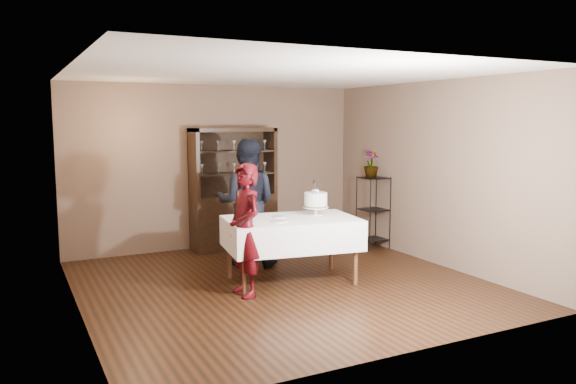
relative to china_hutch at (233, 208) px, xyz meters
name	(u,v)px	position (x,y,z in m)	size (l,w,h in m)	color
floor	(282,284)	(-0.20, -2.25, -0.66)	(5.00, 5.00, 0.00)	black
ceiling	(282,74)	(-0.20, -2.25, 2.04)	(5.00, 5.00, 0.00)	white
back_wall	(216,167)	(-0.20, 0.25, 0.69)	(5.00, 0.02, 2.70)	brown
wall_left	(75,192)	(-2.70, -2.25, 0.69)	(0.02, 5.00, 2.70)	brown
wall_right	(434,173)	(2.30, -2.25, 0.69)	(0.02, 5.00, 2.70)	brown
china_hutch	(233,208)	(0.00, 0.00, 0.00)	(1.40, 0.48, 2.00)	black
plant_etagere	(373,209)	(2.08, -1.05, -0.01)	(0.42, 0.42, 1.20)	black
cake_table	(291,233)	(-0.05, -2.22, -0.01)	(1.83, 1.28, 0.85)	white
woman	(245,230)	(-0.81, -2.47, 0.15)	(0.59, 0.39, 1.62)	#310409
man	(247,203)	(-0.23, -1.15, 0.26)	(0.90, 0.70, 1.86)	black
cake	(316,201)	(0.36, -2.13, 0.38)	(0.37, 0.37, 0.48)	white
plate_near	(279,221)	(-0.31, -2.39, 0.19)	(0.21, 0.21, 0.01)	white
plate_far	(279,217)	(-0.17, -2.09, 0.19)	(0.17, 0.17, 0.01)	white
potted_plant	(371,164)	(2.06, -1.00, 0.74)	(0.24, 0.24, 0.43)	#466C33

